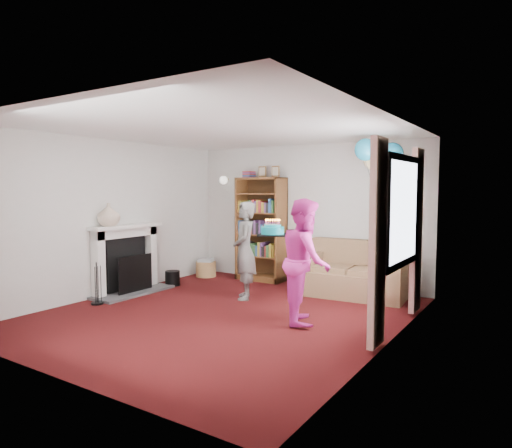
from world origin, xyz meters
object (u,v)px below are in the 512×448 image
Objects in this scene: bookcase at (262,230)px; person_magenta at (306,261)px; person_striped at (245,250)px; birthday_cake at (273,231)px; sofa at (355,275)px.

bookcase is 2.78m from person_magenta.
birthday_cake is (0.75, -0.42, 0.38)m from person_striped.
sofa is at bearing -28.19° from person_magenta.
birthday_cake reaches higher than sofa.
sofa is at bearing -6.94° from bookcase.
person_striped is 3.97× the size of birthday_cake.
bookcase is 5.58× the size of birthday_cake.
person_magenta is (0.00, -1.77, 0.47)m from sofa.
person_striped is at bearing 150.83° from birthday_cake.
person_magenta reaches higher than birthday_cake.
sofa is 1.84m from person_striped.
person_magenta is 0.72m from birthday_cake.
birthday_cake is at bearing -114.99° from sofa.
bookcase is at bearing 166.64° from person_striped.
birthday_cake is at bearing 44.41° from person_magenta.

